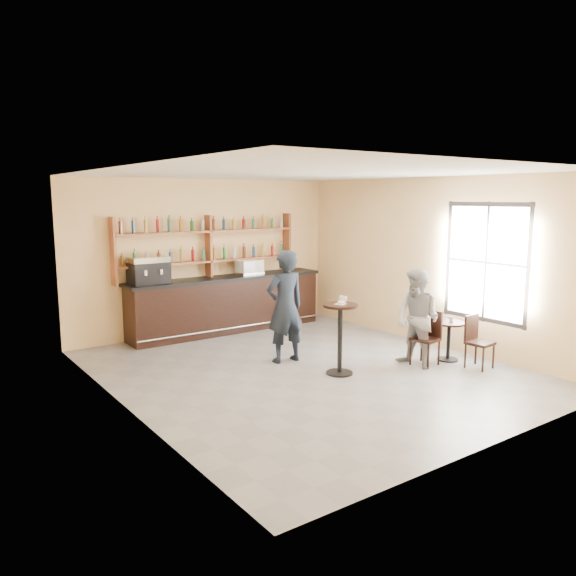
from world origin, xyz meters
TOP-DOWN VIEW (x-y plane):
  - floor at (0.00, 0.00)m, footprint 7.00×7.00m
  - ceiling at (0.00, 0.00)m, footprint 7.00×7.00m
  - wall_back at (0.00, 3.50)m, footprint 7.00×0.00m
  - wall_front at (0.00, -3.50)m, footprint 7.00×0.00m
  - wall_left at (-3.00, 0.00)m, footprint 0.00×7.00m
  - wall_right at (3.00, 0.00)m, footprint 0.00×7.00m
  - window_pane at (2.99, -1.20)m, footprint 0.00×2.00m
  - window_frame at (2.99, -1.20)m, footprint 0.04×1.70m
  - shelf_unit at (0.00, 3.37)m, footprint 4.00×0.26m
  - liquor_bottles at (0.00, 3.37)m, footprint 3.68×0.10m
  - bar_counter at (0.29, 3.15)m, footprint 4.34×0.85m
  - espresso_machine at (-1.41, 3.15)m, footprint 0.74×0.49m
  - pastry_case at (0.85, 3.15)m, footprint 0.57×0.48m
  - pedestal_table at (0.32, -0.46)m, footprint 0.74×0.74m
  - napkin at (0.32, -0.46)m, footprint 0.21×0.21m
  - donut at (0.33, -0.47)m, footprint 0.15×0.15m
  - cup_pedestal at (0.46, -0.36)m, footprint 0.16×0.16m
  - man_main at (0.01, 0.61)m, footprint 0.73×0.51m
  - cafe_table at (2.37, -0.98)m, footprint 0.66×0.66m
  - cup_cafe at (2.42, -0.98)m, footprint 0.09×0.09m
  - chair_west at (1.82, -0.93)m, footprint 0.46×0.46m
  - chair_south at (2.42, -1.58)m, footprint 0.42×0.42m
  - patron_second at (1.62, -0.92)m, footprint 0.69×0.85m

SIDE VIEW (x-z plane):
  - floor at x=0.00m, z-range 0.00..0.00m
  - cafe_table at x=2.37m, z-range 0.00..0.69m
  - chair_south at x=2.42m, z-range 0.00..0.88m
  - chair_west at x=1.82m, z-range 0.00..0.92m
  - pedestal_table at x=0.32m, z-range 0.00..1.15m
  - bar_counter at x=0.29m, z-range 0.00..1.18m
  - cup_cafe at x=2.42m, z-range 0.69..0.77m
  - patron_second at x=1.62m, z-range 0.00..1.65m
  - man_main at x=0.01m, z-range 0.00..1.94m
  - napkin at x=0.32m, z-range 1.15..1.15m
  - donut at x=0.33m, z-range 1.15..1.19m
  - cup_pedestal at x=0.46m, z-range 1.15..1.25m
  - pastry_case at x=0.85m, z-range 1.18..1.49m
  - espresso_machine at x=-1.41m, z-range 1.18..1.69m
  - wall_back at x=0.00m, z-range -1.90..5.10m
  - wall_front at x=0.00m, z-range -1.90..5.10m
  - wall_left at x=-3.00m, z-range -1.90..5.10m
  - wall_right at x=3.00m, z-range -1.90..5.10m
  - window_frame at x=2.99m, z-range 0.65..2.75m
  - window_pane at x=2.99m, z-range 0.70..2.70m
  - shelf_unit at x=0.00m, z-range 1.11..2.51m
  - liquor_bottles at x=0.00m, z-range 1.48..2.48m
  - ceiling at x=0.00m, z-range 3.20..3.20m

